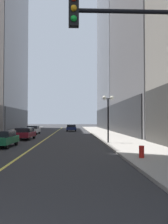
{
  "coord_description": "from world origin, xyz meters",
  "views": [
    {
      "loc": [
        3.19,
        -3.01,
        2.19
      ],
      "look_at": [
        4.84,
        35.1,
        3.43
      ],
      "focal_mm": 40.22,
      "sensor_mm": 36.0,
      "label": 1
    }
  ],
  "objects_px": {
    "car_maroon": "(24,133)",
    "car_navy": "(71,128)",
    "street_lamp_right_mid": "(108,109)",
    "fire_hydrant_right": "(142,153)",
    "car_white": "(33,130)",
    "traffic_light_near_right": "(152,64)",
    "car_green": "(2,138)"
  },
  "relations": [
    {
      "from": "car_navy",
      "to": "traffic_light_near_right",
      "type": "height_order",
      "value": "traffic_light_near_right"
    },
    {
      "from": "car_green",
      "to": "street_lamp_right_mid",
      "type": "distance_m",
      "value": 9.63
    },
    {
      "from": "car_navy",
      "to": "street_lamp_right_mid",
      "type": "distance_m",
      "value": 27.48
    },
    {
      "from": "car_white",
      "to": "street_lamp_right_mid",
      "type": "bearing_deg",
      "value": -60.35
    },
    {
      "from": "car_white",
      "to": "fire_hydrant_right",
      "type": "bearing_deg",
      "value": -69.05
    },
    {
      "from": "car_navy",
      "to": "car_white",
      "type": "bearing_deg",
      "value": -119.31
    },
    {
      "from": "car_maroon",
      "to": "street_lamp_right_mid",
      "type": "bearing_deg",
      "value": -33.36
    },
    {
      "from": "street_lamp_right_mid",
      "to": "fire_hydrant_right",
      "type": "xyz_separation_m",
      "value": [
        0.5,
        -9.39,
        -2.86
      ]
    },
    {
      "from": "car_green",
      "to": "car_maroon",
      "type": "xyz_separation_m",
      "value": [
        0.28,
        8.0,
        0.0
      ]
    },
    {
      "from": "car_green",
      "to": "street_lamp_right_mid",
      "type": "xyz_separation_m",
      "value": [
        9.01,
        2.26,
        2.54
      ]
    },
    {
      "from": "car_green",
      "to": "car_white",
      "type": "xyz_separation_m",
      "value": [
        -0.45,
        18.87,
        -0.0
      ]
    },
    {
      "from": "traffic_light_near_right",
      "to": "car_maroon",
      "type": "bearing_deg",
      "value": 109.35
    },
    {
      "from": "car_maroon",
      "to": "fire_hydrant_right",
      "type": "xyz_separation_m",
      "value": [
        9.22,
        -15.14,
        -0.32
      ]
    },
    {
      "from": "street_lamp_right_mid",
      "to": "car_navy",
      "type": "bearing_deg",
      "value": 97.46
    },
    {
      "from": "traffic_light_near_right",
      "to": "fire_hydrant_right",
      "type": "xyz_separation_m",
      "value": [
        1.55,
        6.71,
        -3.34
      ]
    },
    {
      "from": "car_green",
      "to": "street_lamp_right_mid",
      "type": "relative_size",
      "value": 0.93
    },
    {
      "from": "car_maroon",
      "to": "fire_hydrant_right",
      "type": "bearing_deg",
      "value": -58.65
    },
    {
      "from": "car_navy",
      "to": "car_maroon",
      "type": "bearing_deg",
      "value": -103.59
    },
    {
      "from": "traffic_light_near_right",
      "to": "street_lamp_right_mid",
      "type": "height_order",
      "value": "traffic_light_near_right"
    },
    {
      "from": "car_navy",
      "to": "traffic_light_near_right",
      "type": "relative_size",
      "value": 0.77
    },
    {
      "from": "car_maroon",
      "to": "car_navy",
      "type": "bearing_deg",
      "value": 76.41
    },
    {
      "from": "car_maroon",
      "to": "car_white",
      "type": "relative_size",
      "value": 1.05
    },
    {
      "from": "car_green",
      "to": "car_maroon",
      "type": "distance_m",
      "value": 8.01
    },
    {
      "from": "fire_hydrant_right",
      "to": "car_white",
      "type": "bearing_deg",
      "value": 110.95
    },
    {
      "from": "car_white",
      "to": "car_green",
      "type": "bearing_deg",
      "value": -88.63
    },
    {
      "from": "car_white",
      "to": "car_navy",
      "type": "distance_m",
      "value": 12.06
    },
    {
      "from": "car_navy",
      "to": "street_lamp_right_mid",
      "type": "height_order",
      "value": "street_lamp_right_mid"
    },
    {
      "from": "car_maroon",
      "to": "fire_hydrant_right",
      "type": "height_order",
      "value": "car_maroon"
    },
    {
      "from": "car_green",
      "to": "car_white",
      "type": "bearing_deg",
      "value": 91.37
    },
    {
      "from": "car_maroon",
      "to": "car_white",
      "type": "xyz_separation_m",
      "value": [
        -0.73,
        10.87,
        -0.0
      ]
    },
    {
      "from": "car_maroon",
      "to": "car_navy",
      "type": "relative_size",
      "value": 0.99
    },
    {
      "from": "car_maroon",
      "to": "car_green",
      "type": "bearing_deg",
      "value": -92.02
    }
  ]
}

